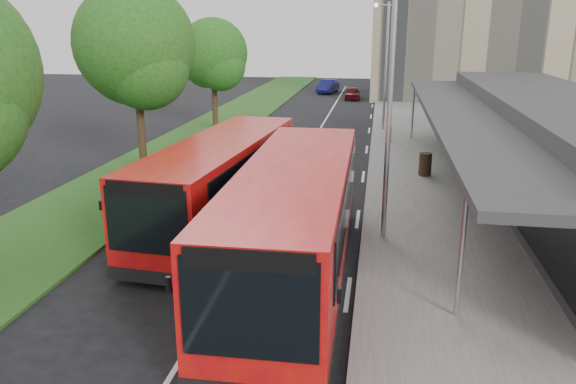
{
  "coord_description": "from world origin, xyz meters",
  "views": [
    {
      "loc": [
        3.88,
        -15.39,
        6.77
      ],
      "look_at": [
        1.05,
        2.02,
        1.5
      ],
      "focal_mm": 35.0,
      "sensor_mm": 36.0,
      "label": 1
    }
  ],
  "objects_px": {
    "lamp_post_far": "(385,58)",
    "bollard": "(390,133)",
    "tree_far": "(213,58)",
    "lamp_post_near": "(387,95)",
    "bus_second": "(221,183)",
    "car_far": "(328,86)",
    "bus_main": "(295,223)",
    "litter_bin": "(425,164)",
    "car_near": "(352,93)",
    "tree_mid": "(136,52)"
  },
  "relations": [
    {
      "from": "lamp_post_far",
      "to": "bollard",
      "type": "distance_m",
      "value": 5.87
    },
    {
      "from": "tree_mid",
      "to": "lamp_post_near",
      "type": "xyz_separation_m",
      "value": [
        11.13,
        -7.05,
        -0.86
      ]
    },
    {
      "from": "lamp_post_near",
      "to": "lamp_post_far",
      "type": "bearing_deg",
      "value": 90.0
    },
    {
      "from": "bollard",
      "to": "lamp_post_far",
      "type": "bearing_deg",
      "value": 96.51
    },
    {
      "from": "tree_mid",
      "to": "car_far",
      "type": "relative_size",
      "value": 2.11
    },
    {
      "from": "tree_mid",
      "to": "lamp_post_near",
      "type": "bearing_deg",
      "value": -32.36
    },
    {
      "from": "bollard",
      "to": "tree_mid",
      "type": "bearing_deg",
      "value": -142.89
    },
    {
      "from": "tree_far",
      "to": "bus_main",
      "type": "bearing_deg",
      "value": -68.55
    },
    {
      "from": "car_far",
      "to": "bus_second",
      "type": "bearing_deg",
      "value": -79.6
    },
    {
      "from": "bus_main",
      "to": "litter_bin",
      "type": "distance_m",
      "value": 12.32
    },
    {
      "from": "tree_mid",
      "to": "bus_main",
      "type": "distance_m",
      "value": 14.18
    },
    {
      "from": "lamp_post_near",
      "to": "litter_bin",
      "type": "distance_m",
      "value": 9.32
    },
    {
      "from": "bollard",
      "to": "car_far",
      "type": "height_order",
      "value": "car_far"
    },
    {
      "from": "lamp_post_near",
      "to": "car_near",
      "type": "relative_size",
      "value": 2.31
    },
    {
      "from": "lamp_post_far",
      "to": "lamp_post_near",
      "type": "bearing_deg",
      "value": -90.0
    },
    {
      "from": "bollard",
      "to": "car_near",
      "type": "xyz_separation_m",
      "value": [
        -3.27,
        20.42,
        -0.03
      ]
    },
    {
      "from": "tree_mid",
      "to": "litter_bin",
      "type": "height_order",
      "value": "tree_mid"
    },
    {
      "from": "lamp_post_far",
      "to": "bollard",
      "type": "bearing_deg",
      "value": -83.49
    },
    {
      "from": "tree_far",
      "to": "litter_bin",
      "type": "xyz_separation_m",
      "value": [
        13.09,
        -10.89,
        -4.02
      ]
    },
    {
      "from": "bollard",
      "to": "car_near",
      "type": "height_order",
      "value": "car_near"
    },
    {
      "from": "tree_far",
      "to": "lamp_post_near",
      "type": "relative_size",
      "value": 0.91
    },
    {
      "from": "bollard",
      "to": "car_near",
      "type": "relative_size",
      "value": 0.27
    },
    {
      "from": "litter_bin",
      "to": "bollard",
      "type": "bearing_deg",
      "value": 100.97
    },
    {
      "from": "litter_bin",
      "to": "car_near",
      "type": "xyz_separation_m",
      "value": [
        -4.75,
        28.1,
        -0.08
      ]
    },
    {
      "from": "lamp_post_near",
      "to": "car_far",
      "type": "relative_size",
      "value": 1.95
    },
    {
      "from": "bus_second",
      "to": "car_near",
      "type": "bearing_deg",
      "value": 90.55
    },
    {
      "from": "bus_main",
      "to": "car_near",
      "type": "xyz_separation_m",
      "value": [
        -0.46,
        39.6,
        -1.07
      ]
    },
    {
      "from": "lamp_post_near",
      "to": "tree_mid",
      "type": "bearing_deg",
      "value": 147.64
    },
    {
      "from": "bollard",
      "to": "car_far",
      "type": "xyz_separation_m",
      "value": [
        -6.02,
        25.29,
        0.06
      ]
    },
    {
      "from": "lamp_post_near",
      "to": "bus_main",
      "type": "bearing_deg",
      "value": -124.78
    },
    {
      "from": "lamp_post_near",
      "to": "bollard",
      "type": "height_order",
      "value": "lamp_post_near"
    },
    {
      "from": "bollard",
      "to": "car_near",
      "type": "bearing_deg",
      "value": 99.08
    },
    {
      "from": "lamp_post_far",
      "to": "bus_second",
      "type": "bearing_deg",
      "value": -105.85
    },
    {
      "from": "litter_bin",
      "to": "tree_mid",
      "type": "bearing_deg",
      "value": -175.17
    },
    {
      "from": "tree_mid",
      "to": "car_far",
      "type": "bearing_deg",
      "value": 80.7
    },
    {
      "from": "bus_main",
      "to": "bus_second",
      "type": "relative_size",
      "value": 1.06
    },
    {
      "from": "bus_second",
      "to": "bollard",
      "type": "height_order",
      "value": "bus_second"
    },
    {
      "from": "tree_mid",
      "to": "litter_bin",
      "type": "bearing_deg",
      "value": 4.83
    },
    {
      "from": "lamp_post_far",
      "to": "car_far",
      "type": "relative_size",
      "value": 1.95
    },
    {
      "from": "bollard",
      "to": "car_far",
      "type": "relative_size",
      "value": 0.23
    },
    {
      "from": "tree_mid",
      "to": "bus_main",
      "type": "relative_size",
      "value": 0.75
    },
    {
      "from": "bus_main",
      "to": "lamp_post_far",
      "type": "bearing_deg",
      "value": 83.62
    },
    {
      "from": "tree_mid",
      "to": "bollard",
      "type": "distance_m",
      "value": 15.37
    },
    {
      "from": "bus_second",
      "to": "car_far",
      "type": "bearing_deg",
      "value": 94.97
    },
    {
      "from": "bus_main",
      "to": "car_far",
      "type": "xyz_separation_m",
      "value": [
        -3.22,
        44.47,
        -0.98
      ]
    },
    {
      "from": "tree_mid",
      "to": "car_far",
      "type": "distance_m",
      "value": 34.86
    },
    {
      "from": "bus_second",
      "to": "litter_bin",
      "type": "relative_size",
      "value": 10.52
    },
    {
      "from": "litter_bin",
      "to": "bus_second",
      "type": "bearing_deg",
      "value": -134.7
    },
    {
      "from": "bus_second",
      "to": "car_far",
      "type": "distance_m",
      "value": 40.52
    },
    {
      "from": "lamp_post_near",
      "to": "litter_bin",
      "type": "xyz_separation_m",
      "value": [
        1.96,
        8.16,
        -4.05
      ]
    }
  ]
}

